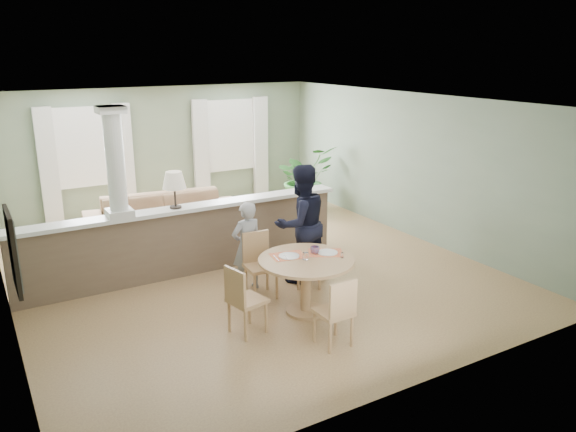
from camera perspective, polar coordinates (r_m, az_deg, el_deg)
ground at (r=9.35m, az=-4.44°, el=-5.14°), size 8.00×8.00×0.00m
room_shell at (r=9.39m, az=-6.54°, el=6.42°), size 7.02×8.02×2.71m
pony_wall at (r=8.93m, az=-10.80°, el=-1.62°), size 5.32×0.38×2.70m
sofa at (r=10.70m, az=-12.31°, el=-0.26°), size 3.01×1.50×0.84m
houseplant at (r=12.46m, az=1.68°, el=3.88°), size 1.43×1.29×1.42m
dining_table at (r=7.55m, az=1.88°, el=-5.48°), size 1.29×1.29×0.88m
chair_far_boy at (r=8.13m, az=-2.97°, el=-4.62°), size 0.45×0.45×0.93m
chair_far_man at (r=8.49m, az=2.19°, el=-3.90°), size 0.54×0.54×0.87m
chair_near at (r=6.77m, az=5.01°, el=-9.46°), size 0.41×0.41×0.89m
chair_side at (r=7.04m, az=-4.63°, el=-8.26°), size 0.49×0.49×0.90m
child_person at (r=8.26m, az=-4.20°, el=-3.09°), size 0.52×0.36×1.35m
man_person at (r=8.50m, az=1.32°, el=-0.80°), size 0.92×0.74×1.83m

